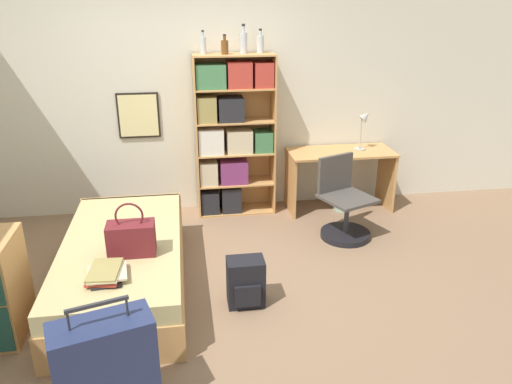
{
  "coord_description": "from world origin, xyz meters",
  "views": [
    {
      "loc": [
        -0.05,
        -3.83,
        2.36
      ],
      "look_at": [
        0.56,
        0.2,
        0.75
      ],
      "focal_mm": 35.0,
      "sensor_mm": 36.0,
      "label": 1
    }
  ],
  "objects_px": {
    "backpack": "(246,282)",
    "handbag": "(131,238)",
    "bottle_blue": "(260,44)",
    "desk": "(340,168)",
    "bottle_clear": "(244,42)",
    "bookcase": "(230,134)",
    "suitcase": "(106,370)",
    "bed": "(124,264)",
    "desk_lamp": "(364,123)",
    "desk_chair": "(344,213)",
    "bottle_brown": "(225,47)",
    "book_stack_on_bed": "(106,274)",
    "bottle_green": "(203,45)",
    "waste_bin": "(343,198)"
  },
  "relations": [
    {
      "from": "bottle_green",
      "to": "desk_lamp",
      "type": "distance_m",
      "value": 1.98
    },
    {
      "from": "backpack",
      "to": "bottle_clear",
      "type": "bearing_deg",
      "value": 82.82
    },
    {
      "from": "bed",
      "to": "desk_lamp",
      "type": "distance_m",
      "value": 3.07
    },
    {
      "from": "handbag",
      "to": "suitcase",
      "type": "height_order",
      "value": "handbag"
    },
    {
      "from": "desk",
      "to": "bed",
      "type": "bearing_deg",
      "value": -148.92
    },
    {
      "from": "suitcase",
      "to": "bottle_brown",
      "type": "bearing_deg",
      "value": 71.12
    },
    {
      "from": "desk_chair",
      "to": "backpack",
      "type": "height_order",
      "value": "desk_chair"
    },
    {
      "from": "bookcase",
      "to": "desk",
      "type": "distance_m",
      "value": 1.34
    },
    {
      "from": "handbag",
      "to": "book_stack_on_bed",
      "type": "distance_m",
      "value": 0.4
    },
    {
      "from": "desk",
      "to": "backpack",
      "type": "height_order",
      "value": "desk"
    },
    {
      "from": "suitcase",
      "to": "backpack",
      "type": "relative_size",
      "value": 1.98
    },
    {
      "from": "desk",
      "to": "waste_bin",
      "type": "relative_size",
      "value": 4.31
    },
    {
      "from": "bookcase",
      "to": "bottle_clear",
      "type": "relative_size",
      "value": 6.03
    },
    {
      "from": "bottle_blue",
      "to": "desk_chair",
      "type": "xyz_separation_m",
      "value": [
        0.74,
        -0.86,
        -1.63
      ]
    },
    {
      "from": "handbag",
      "to": "book_stack_on_bed",
      "type": "bearing_deg",
      "value": -113.77
    },
    {
      "from": "handbag",
      "to": "desk_chair",
      "type": "bearing_deg",
      "value": 24.7
    },
    {
      "from": "desk",
      "to": "backpack",
      "type": "bearing_deg",
      "value": -126.59
    },
    {
      "from": "desk_lamp",
      "to": "book_stack_on_bed",
      "type": "bearing_deg",
      "value": -142.26
    },
    {
      "from": "handbag",
      "to": "waste_bin",
      "type": "distance_m",
      "value": 2.82
    },
    {
      "from": "desk_chair",
      "to": "waste_bin",
      "type": "xyz_separation_m",
      "value": [
        0.22,
        0.66,
        -0.12
      ]
    },
    {
      "from": "desk",
      "to": "handbag",
      "type": "bearing_deg",
      "value": -143.26
    },
    {
      "from": "handbag",
      "to": "bottle_brown",
      "type": "relative_size",
      "value": 2.16
    },
    {
      "from": "suitcase",
      "to": "bottle_blue",
      "type": "distance_m",
      "value": 3.64
    },
    {
      "from": "book_stack_on_bed",
      "to": "suitcase",
      "type": "distance_m",
      "value": 0.85
    },
    {
      "from": "desk",
      "to": "desk_lamp",
      "type": "relative_size",
      "value": 2.57
    },
    {
      "from": "bottle_blue",
      "to": "desk_lamp",
      "type": "relative_size",
      "value": 0.53
    },
    {
      "from": "bottle_green",
      "to": "bottle_clear",
      "type": "relative_size",
      "value": 0.8
    },
    {
      "from": "backpack",
      "to": "desk_chair",
      "type": "bearing_deg",
      "value": 42.94
    },
    {
      "from": "book_stack_on_bed",
      "to": "backpack",
      "type": "xyz_separation_m",
      "value": [
        1.04,
        0.21,
        -0.3
      ]
    },
    {
      "from": "handbag",
      "to": "book_stack_on_bed",
      "type": "relative_size",
      "value": 1.25
    },
    {
      "from": "desk_lamp",
      "to": "desk_chair",
      "type": "height_order",
      "value": "desk_lamp"
    },
    {
      "from": "desk_chair",
      "to": "desk",
      "type": "bearing_deg",
      "value": 76.78
    },
    {
      "from": "backpack",
      "to": "handbag",
      "type": "bearing_deg",
      "value": 170.68
    },
    {
      "from": "bottle_blue",
      "to": "desk",
      "type": "distance_m",
      "value": 1.67
    },
    {
      "from": "bottle_green",
      "to": "waste_bin",
      "type": "distance_m",
      "value": 2.35
    },
    {
      "from": "bottle_green",
      "to": "bottle_clear",
      "type": "xyz_separation_m",
      "value": [
        0.42,
        -0.02,
        0.02
      ]
    },
    {
      "from": "desk",
      "to": "desk_chair",
      "type": "xyz_separation_m",
      "value": [
        -0.17,
        -0.71,
        -0.24
      ]
    },
    {
      "from": "handbag",
      "to": "bookcase",
      "type": "height_order",
      "value": "bookcase"
    },
    {
      "from": "bottle_green",
      "to": "desk_chair",
      "type": "xyz_separation_m",
      "value": [
        1.35,
        -0.86,
        -1.62
      ]
    },
    {
      "from": "bed",
      "to": "bottle_brown",
      "type": "height_order",
      "value": "bottle_brown"
    },
    {
      "from": "bottle_green",
      "to": "bottle_blue",
      "type": "xyz_separation_m",
      "value": [
        0.6,
        0.01,
        0.0
      ]
    },
    {
      "from": "suitcase",
      "to": "bookcase",
      "type": "height_order",
      "value": "bookcase"
    },
    {
      "from": "bottle_green",
      "to": "bookcase",
      "type": "bearing_deg",
      "value": -9.78
    },
    {
      "from": "suitcase",
      "to": "waste_bin",
      "type": "height_order",
      "value": "suitcase"
    },
    {
      "from": "bottle_green",
      "to": "backpack",
      "type": "xyz_separation_m",
      "value": [
        0.18,
        -1.95,
        -1.68
      ]
    },
    {
      "from": "bookcase",
      "to": "bottle_clear",
      "type": "height_order",
      "value": "bottle_clear"
    },
    {
      "from": "desk_chair",
      "to": "backpack",
      "type": "distance_m",
      "value": 1.6
    },
    {
      "from": "bookcase",
      "to": "waste_bin",
      "type": "xyz_separation_m",
      "value": [
        1.31,
        -0.15,
        -0.79
      ]
    },
    {
      "from": "suitcase",
      "to": "bed",
      "type": "bearing_deg",
      "value": 91.58
    },
    {
      "from": "handbag",
      "to": "bottle_clear",
      "type": "xyz_separation_m",
      "value": [
        1.12,
        1.78,
        1.31
      ]
    }
  ]
}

